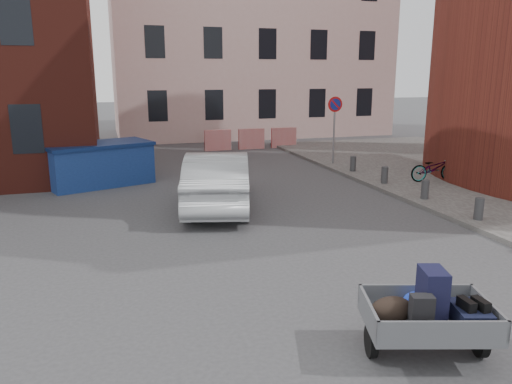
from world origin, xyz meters
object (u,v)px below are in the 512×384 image
object	(u,v)px
bicycle	(434,168)
trailer	(427,314)
silver_car	(217,180)
dumpster	(99,164)

from	to	relation	value
bicycle	trailer	bearing A→B (deg)	146.93
silver_car	dumpster	bearing A→B (deg)	-37.50
trailer	dumpster	xyz separation A→B (m)	(-4.11, 12.18, 0.10)
silver_car	bicycle	size ratio (longest dim) A/B	2.83
dumpster	bicycle	xyz separation A→B (m)	(10.74, -3.23, -0.15)
trailer	silver_car	xyz separation A→B (m)	(-0.96, 8.18, 0.18)
trailer	silver_car	size ratio (longest dim) A/B	0.41
silver_car	bicycle	world-z (taller)	silver_car
trailer	silver_car	distance (m)	8.24
trailer	silver_car	bearing A→B (deg)	113.40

